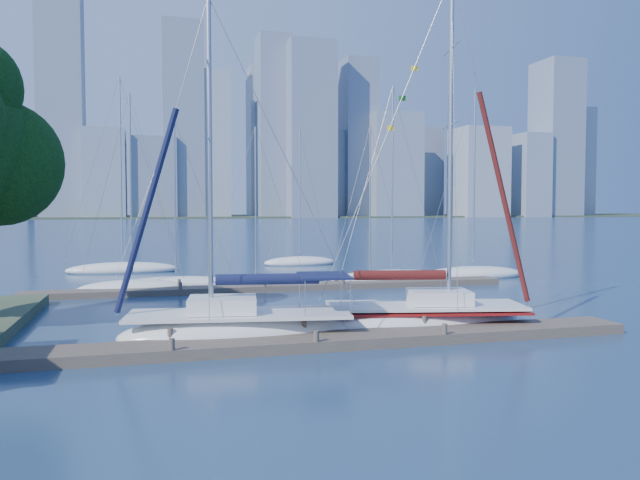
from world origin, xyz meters
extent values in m
plane|color=#172A4A|center=(0.00, 0.00, 0.00)|extent=(700.00, 700.00, 0.00)
cube|color=#433A31|center=(0.00, 0.00, 0.20)|extent=(26.00, 2.00, 0.40)
cube|color=#433A31|center=(2.00, 16.00, 0.18)|extent=(30.00, 1.80, 0.36)
cube|color=#38472D|center=(0.00, 320.00, 0.00)|extent=(800.00, 100.00, 1.50)
ellipsoid|color=white|center=(-2.35, 1.95, 0.27)|extent=(9.57, 4.30, 1.62)
cube|color=white|center=(-2.35, 1.95, 1.03)|extent=(8.86, 3.96, 0.13)
cube|color=white|center=(-2.99, 2.04, 1.40)|extent=(2.84, 2.31, 0.59)
cylinder|color=silver|center=(-3.41, 2.10, 7.10)|extent=(0.19, 0.19, 12.04)
cylinder|color=silver|center=(-1.25, 1.80, 2.27)|extent=(4.34, 0.72, 0.11)
cylinder|color=#101636|center=(-1.25, 1.80, 2.38)|extent=(4.04, 1.00, 0.43)
cube|color=#101636|center=(0.94, 1.48, 2.48)|extent=(2.29, 2.82, 0.09)
ellipsoid|color=white|center=(5.58, 2.17, 0.26)|extent=(9.37, 4.72, 1.57)
cube|color=white|center=(5.58, 2.17, 1.00)|extent=(8.68, 4.36, 0.13)
cube|color=white|center=(6.20, 2.04, 1.36)|extent=(2.85, 2.39, 0.58)
cylinder|color=silver|center=(6.61, 1.96, 7.95)|extent=(0.19, 0.19, 13.80)
cylinder|color=silver|center=(4.53, 2.39, 2.20)|extent=(4.17, 0.98, 0.10)
cylinder|color=#3F120D|center=(4.53, 2.39, 2.31)|extent=(3.91, 1.22, 0.42)
cube|color=maroon|center=(5.58, 2.17, 0.82)|extent=(8.89, 4.51, 0.10)
ellipsoid|color=white|center=(-6.77, 17.48, 0.20)|extent=(6.87, 4.47, 1.12)
cylinder|color=silver|center=(-6.77, 17.48, 6.53)|extent=(0.12, 0.12, 11.03)
ellipsoid|color=white|center=(-4.10, 18.98, 0.19)|extent=(8.11, 4.93, 1.07)
cylinder|color=silver|center=(-4.10, 18.98, 5.89)|extent=(0.12, 0.12, 9.84)
ellipsoid|color=white|center=(0.84, 17.35, 0.19)|extent=(6.31, 2.11, 1.02)
cylinder|color=silver|center=(0.84, 17.35, 5.60)|extent=(0.11, 0.11, 9.36)
ellipsoid|color=white|center=(8.52, 17.26, 0.17)|extent=(5.99, 2.87, 0.94)
cylinder|color=silver|center=(8.52, 17.26, 5.72)|extent=(0.10, 0.10, 9.74)
ellipsoid|color=white|center=(10.92, 19.25, 0.20)|extent=(8.69, 4.26, 1.09)
cylinder|color=silver|center=(10.92, 19.25, 7.36)|extent=(0.12, 0.12, 12.74)
ellipsoid|color=white|center=(17.20, 18.99, 0.23)|extent=(8.09, 2.88, 1.26)
cylinder|color=silver|center=(17.20, 18.99, 7.45)|extent=(0.14, 0.14, 12.60)
ellipsoid|color=white|center=(-7.86, 29.70, 0.22)|extent=(8.87, 3.59, 1.22)
cylinder|color=silver|center=(-7.86, 29.70, 8.24)|extent=(0.13, 0.13, 14.27)
ellipsoid|color=white|center=(7.30, 32.44, 0.21)|extent=(6.91, 4.72, 1.13)
cylinder|color=silver|center=(7.30, 32.44, 6.54)|extent=(0.12, 0.12, 11.02)
cube|color=slate|center=(-69.73, 287.50, 23.98)|extent=(22.26, 17.63, 47.95)
cube|color=#8B97A6|center=(-47.55, 309.43, 18.25)|extent=(13.49, 17.61, 36.50)
cube|color=gray|center=(-25.94, 284.92, 20.71)|extent=(18.69, 19.81, 41.42)
cube|color=slate|center=(-4.22, 286.68, 19.23)|extent=(21.36, 16.86, 38.47)
cube|color=#8B97A6|center=(21.35, 289.48, 35.74)|extent=(21.79, 14.99, 71.48)
cube|color=gray|center=(51.90, 304.67, 39.03)|extent=(15.36, 17.46, 78.07)
cube|color=slate|center=(70.99, 278.50, 43.08)|extent=(22.95, 18.95, 86.15)
cube|color=#8B97A6|center=(91.42, 294.72, 22.53)|extent=(15.39, 17.11, 45.06)
cube|color=gray|center=(115.77, 279.60, 26.69)|extent=(25.88, 18.80, 53.38)
cube|color=slate|center=(147.05, 309.52, 25.28)|extent=(15.53, 17.52, 50.55)
cube|color=#8B97A6|center=(164.09, 278.94, 23.64)|extent=(25.03, 23.94, 47.27)
cube|color=gray|center=(194.50, 279.05, 22.53)|extent=(16.06, 21.38, 45.06)
cube|color=slate|center=(213.93, 282.23, 43.14)|extent=(20.85, 23.60, 86.28)
cube|color=#8B97A6|center=(241.25, 301.60, 32.23)|extent=(17.43, 17.08, 64.45)
cube|color=slate|center=(-45.00, 290.00, 62.02)|extent=(19.73, 18.00, 124.04)
cube|color=slate|center=(10.00, 290.00, 47.11)|extent=(19.49, 18.00, 94.22)
cube|color=slate|center=(55.00, 290.00, 45.47)|extent=(16.53, 18.00, 90.94)
cube|color=slate|center=(100.00, 290.00, 41.03)|extent=(17.14, 18.00, 82.06)
camera|label=1|loc=(-5.62, -22.08, 5.17)|focal=35.00mm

